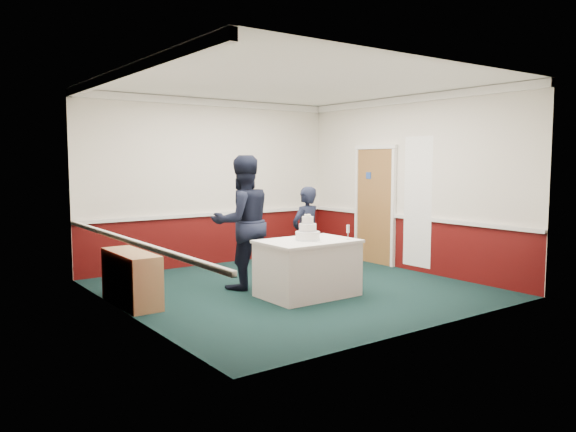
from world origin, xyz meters
TOP-DOWN VIEW (x-y plane):
  - ground at (0.00, 0.00)m, footprint 5.00×5.00m
  - room_shell at (0.08, 0.61)m, footprint 5.00×5.00m
  - sideboard at (-2.28, 0.51)m, footprint 0.41×1.20m
  - cake_table at (-0.11, -0.48)m, footprint 1.32×0.92m
  - wedding_cake at (-0.11, -0.48)m, footprint 0.35×0.35m
  - cake_knife at (-0.14, -0.68)m, footprint 0.09×0.21m
  - champagne_flute at (0.39, -0.76)m, footprint 0.05×0.05m
  - person_man at (-0.59, 0.46)m, footprint 1.02×0.83m
  - person_woman at (0.47, 0.30)m, footprint 0.60×0.45m

SIDE VIEW (x-z plane):
  - ground at x=0.00m, z-range 0.00..0.00m
  - sideboard at x=-2.28m, z-range 0.00..0.70m
  - cake_table at x=-0.11m, z-range 0.01..0.80m
  - person_woman at x=0.47m, z-range 0.00..1.49m
  - cake_knife at x=-0.14m, z-range 0.79..0.79m
  - wedding_cake at x=-0.11m, z-range 0.72..1.08m
  - champagne_flute at x=0.39m, z-range 0.83..1.03m
  - person_man at x=-0.59m, z-range 0.00..1.97m
  - room_shell at x=0.08m, z-range 0.47..3.47m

